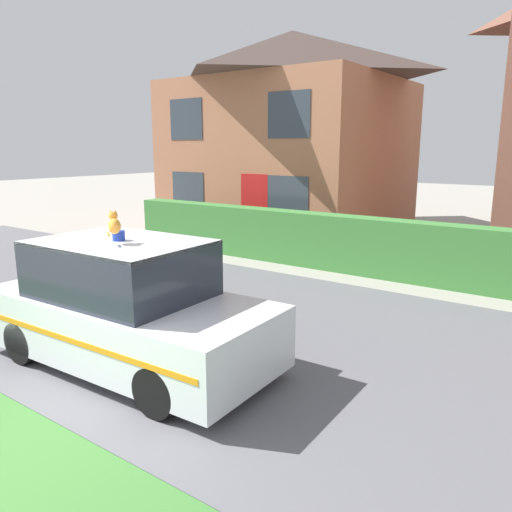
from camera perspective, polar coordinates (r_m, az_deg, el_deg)
road_strip at (r=8.17m, az=-1.23°, el=-8.35°), size 28.00×6.87×0.01m
garden_hedge at (r=11.98m, az=10.14°, el=1.41°), size 13.20×0.60×1.32m
police_car at (r=6.88m, az=-14.52°, el=-5.72°), size 4.13×1.91×1.82m
cat at (r=6.46m, az=-15.92°, el=3.49°), size 0.27×0.30×0.29m
house_left at (r=18.47m, az=4.03°, el=14.11°), size 7.55×6.98×6.83m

